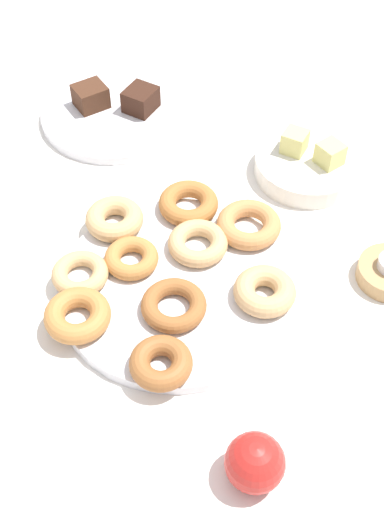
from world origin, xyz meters
name	(u,v)px	position (x,y,z in m)	size (l,w,h in m)	color
ground_plane	(178,290)	(0.00, 0.00, 0.00)	(2.40, 2.40, 0.00)	white
donut_plate	(177,286)	(0.00, 0.00, 0.01)	(0.33, 0.33, 0.02)	silver
donut_0	(265,291)	(0.10, 0.06, 0.03)	(0.08, 0.08, 0.03)	tan
donut_1	(174,305)	(0.03, -0.04, 0.03)	(0.09, 0.09, 0.02)	#995B2D
donut_2	(249,225)	(0.01, 0.14, 0.03)	(0.09, 0.09, 0.03)	#C6844C
donut_3	(131,258)	(-0.07, -0.02, 0.03)	(0.08, 0.08, 0.02)	#BC7A3D
donut_4	(78,315)	(-0.05, -0.13, 0.03)	(0.09, 0.09, 0.03)	#BC7A3D
donut_5	(114,219)	(-0.14, 0.02, 0.03)	(0.08, 0.08, 0.03)	tan
donut_6	(80,274)	(-0.10, -0.08, 0.03)	(0.08, 0.08, 0.02)	tan
donut_7	(198,243)	(-0.02, 0.06, 0.03)	(0.09, 0.09, 0.02)	tan
donut_8	(188,203)	(-0.08, 0.11, 0.03)	(0.09, 0.09, 0.03)	#AD6B33
donut_9	(161,363)	(0.08, -0.11, 0.03)	(0.08, 0.08, 0.03)	#995B2D
cake_plate	(115,113)	(-0.34, 0.21, 0.01)	(0.26, 0.26, 0.02)	silver
brownie_near	(91,96)	(-0.38, 0.19, 0.04)	(0.05, 0.05, 0.04)	#472819
brownie_far	(141,100)	(-0.31, 0.24, 0.04)	(0.05, 0.05, 0.04)	#381E14
fruit_bowl	(307,166)	(-0.01, 0.32, 0.02)	(0.17, 0.17, 0.03)	silver
melon_chunk_left	(295,142)	(-0.04, 0.32, 0.05)	(0.04, 0.04, 0.04)	#DBD67A
melon_chunk_right	(330,154)	(0.02, 0.33, 0.05)	(0.04, 0.04, 0.04)	#DBD67A
apple	(255,463)	(0.24, -0.14, 0.03)	(0.07, 0.07, 0.07)	red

